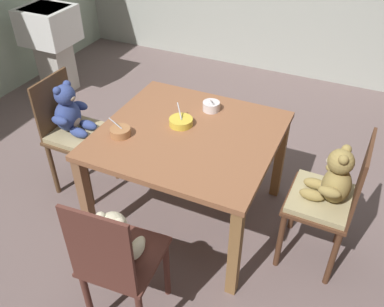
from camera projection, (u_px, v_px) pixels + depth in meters
ground_plane at (189, 215)px, 2.99m from camera, size 5.20×5.20×0.04m
dining_table at (189, 144)px, 2.60m from camera, size 1.09×1.03×0.71m
teddy_chair_near_left at (72, 122)px, 2.90m from camera, size 0.38×0.40×0.89m
teddy_chair_near_right at (331, 190)px, 2.33m from camera, size 0.38×0.42×0.92m
teddy_chair_near_front at (117, 252)px, 1.99m from camera, size 0.40×0.42×0.94m
porridge_bowl_white_far_center at (211, 106)px, 2.74m from camera, size 0.11×0.12×0.12m
porridge_bowl_terracotta_near_left at (120, 132)px, 2.51m from camera, size 0.13×0.13×0.11m
porridge_bowl_yellow_center at (181, 122)px, 2.60m from camera, size 0.15×0.15×0.12m
sink_basin at (51, 38)px, 4.11m from camera, size 0.48×0.45×0.89m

